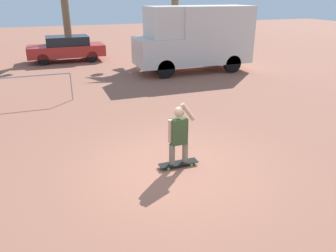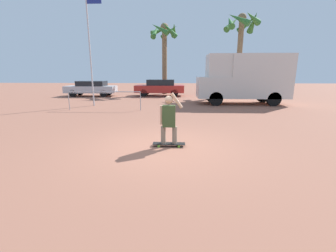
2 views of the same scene
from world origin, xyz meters
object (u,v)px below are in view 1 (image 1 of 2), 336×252
(person_skateboarder, at_px, (179,133))
(camper_van, at_px, (196,37))
(parked_car_red, at_px, (67,48))
(skateboard, at_px, (178,163))

(person_skateboarder, height_order, camper_van, camper_van)
(person_skateboarder, relative_size, camper_van, 0.25)
(parked_car_red, bearing_deg, person_skateboarder, -84.51)
(camper_van, bearing_deg, parked_car_red, 139.70)
(person_skateboarder, bearing_deg, skateboard, 0.00)
(skateboard, height_order, person_skateboarder, person_skateboarder)
(person_skateboarder, relative_size, parked_car_red, 0.33)
(camper_van, distance_m, parked_car_red, 8.10)
(skateboard, height_order, parked_car_red, parked_car_red)
(person_skateboarder, distance_m, camper_van, 10.55)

